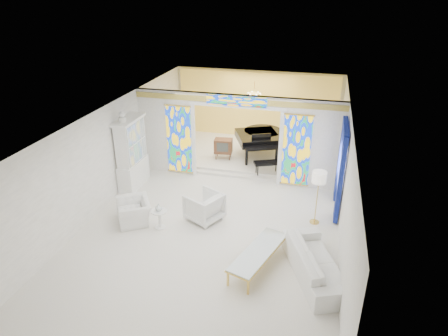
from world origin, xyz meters
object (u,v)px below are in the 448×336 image
(china_cabinet, at_px, (132,154))
(grand_piano, at_px, (260,137))
(tv_console, at_px, (223,146))
(armchair_left, at_px, (134,211))
(coffee_table, at_px, (259,252))
(sofa, at_px, (316,262))
(armchair_right, at_px, (204,207))

(china_cabinet, xyz_separation_m, grand_piano, (3.75, 3.22, -0.23))
(china_cabinet, distance_m, tv_console, 3.60)
(armchair_left, bearing_deg, coffee_table, 40.57)
(coffee_table, bearing_deg, sofa, 1.72)
(china_cabinet, distance_m, coffee_table, 5.81)
(armchair_right, relative_size, sofa, 0.37)
(sofa, distance_m, coffee_table, 1.37)
(coffee_table, bearing_deg, tv_console, 112.24)
(china_cabinet, relative_size, armchair_left, 2.66)
(china_cabinet, height_order, armchair_right, china_cabinet)
(coffee_table, xyz_separation_m, grand_piano, (-1.06, 6.40, 0.52))
(armchair_left, height_order, sofa, sofa)
(armchair_left, height_order, coffee_table, armchair_left)
(coffee_table, bearing_deg, armchair_left, 163.57)
(sofa, relative_size, tv_console, 3.21)
(china_cabinet, height_order, coffee_table, china_cabinet)
(armchair_right, distance_m, coffee_table, 2.56)
(tv_console, bearing_deg, grand_piano, 19.52)
(armchair_left, bearing_deg, china_cabinet, 172.74)
(china_cabinet, xyz_separation_m, tv_console, (2.44, 2.59, -0.49))
(china_cabinet, height_order, sofa, china_cabinet)
(sofa, bearing_deg, coffee_table, 69.13)
(sofa, bearing_deg, tv_console, 10.43)
(china_cabinet, relative_size, armchair_right, 2.94)
(tv_console, bearing_deg, china_cabinet, -139.57)
(sofa, bearing_deg, armchair_left, 55.59)
(armchair_left, height_order, armchair_right, armchair_right)
(armchair_right, bearing_deg, grand_piano, -163.25)
(armchair_right, bearing_deg, armchair_left, -45.52)
(armchair_right, bearing_deg, china_cabinet, -89.52)
(armchair_right, relative_size, grand_piano, 0.29)
(coffee_table, height_order, grand_piano, grand_piano)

